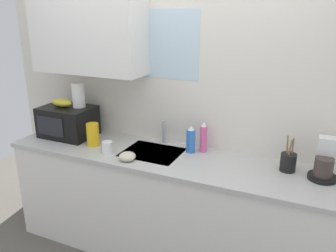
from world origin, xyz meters
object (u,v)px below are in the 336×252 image
at_px(coffee_maker, 324,164).
at_px(cereal_canister, 93,134).
at_px(microwave, 68,122).
at_px(dish_soap_bottle_pink, 203,138).
at_px(mug_white, 107,147).
at_px(utensil_crock, 288,162).
at_px(banana_bunch, 62,103).
at_px(dish_soap_bottle_blue, 191,140).
at_px(paper_towel_roll, 78,95).
at_px(small_bowl, 127,156).

relative_size(coffee_maker, cereal_canister, 1.46).
relative_size(microwave, cereal_canister, 2.41).
xyz_separation_m(dish_soap_bottle_pink, mug_white, (-0.69, -0.35, -0.07)).
bearing_deg(utensil_crock, banana_bunch, -177.94).
bearing_deg(cereal_canister, dish_soap_bottle_blue, 14.10).
height_order(banana_bunch, cereal_canister, banana_bunch).
distance_m(microwave, coffee_maker, 2.13).
relative_size(banana_bunch, dish_soap_bottle_pink, 0.80).
xyz_separation_m(coffee_maker, dish_soap_bottle_pink, (-0.89, 0.10, 0.01)).
bearing_deg(utensil_crock, cereal_canister, -173.77).
xyz_separation_m(coffee_maker, cereal_canister, (-1.78, -0.16, -0.01)).
bearing_deg(banana_bunch, paper_towel_roll, 18.43).
bearing_deg(mug_white, utensil_crock, 10.88).
distance_m(dish_soap_bottle_pink, cereal_canister, 0.93).
xyz_separation_m(cereal_canister, utensil_crock, (1.55, 0.17, -0.03)).
bearing_deg(mug_white, coffee_maker, 8.92).
bearing_deg(banana_bunch, coffee_maker, 1.54).
xyz_separation_m(banana_bunch, utensil_crock, (1.94, 0.07, -0.24)).
bearing_deg(banana_bunch, dish_soap_bottle_blue, 4.88).
distance_m(dish_soap_bottle_pink, utensil_crock, 0.67).
bearing_deg(microwave, paper_towel_roll, 27.17).
height_order(paper_towel_roll, coffee_maker, paper_towel_roll).
xyz_separation_m(microwave, dish_soap_bottle_pink, (1.23, 0.16, -0.02)).
height_order(dish_soap_bottle_pink, mug_white, dish_soap_bottle_pink).
bearing_deg(banana_bunch, utensil_crock, 2.06).
xyz_separation_m(utensil_crock, small_bowl, (-1.13, -0.32, -0.04)).
bearing_deg(dish_soap_bottle_pink, coffee_maker, -6.24).
xyz_separation_m(microwave, small_bowl, (0.76, -0.25, -0.10)).
relative_size(mug_white, utensil_crock, 0.36).
xyz_separation_m(dish_soap_bottle_pink, cereal_canister, (-0.89, -0.26, -0.02)).
height_order(coffee_maker, small_bowl, coffee_maker).
height_order(dish_soap_bottle_blue, dish_soap_bottle_pink, dish_soap_bottle_pink).
xyz_separation_m(paper_towel_roll, cereal_canister, (0.24, -0.15, -0.28)).
xyz_separation_m(dish_soap_bottle_pink, utensil_crock, (0.66, -0.09, -0.05)).
height_order(cereal_canister, mug_white, cereal_canister).
xyz_separation_m(dish_soap_bottle_blue, dish_soap_bottle_pink, (0.09, 0.05, 0.01)).
relative_size(banana_bunch, cereal_canister, 1.05).
bearing_deg(utensil_crock, mug_white, -169.12).
bearing_deg(dish_soap_bottle_pink, banana_bunch, -173.05).
distance_m(mug_white, utensil_crock, 1.38).
xyz_separation_m(microwave, coffee_maker, (2.13, 0.06, -0.03)).
bearing_deg(paper_towel_roll, banana_bunch, -161.57).
xyz_separation_m(banana_bunch, dish_soap_bottle_pink, (1.28, 0.16, -0.19)).
bearing_deg(cereal_canister, mug_white, -23.91).
xyz_separation_m(banana_bunch, mug_white, (0.59, -0.19, -0.26)).
height_order(dish_soap_bottle_pink, utensil_crock, utensil_crock).
height_order(microwave, banana_bunch, banana_bunch).
bearing_deg(small_bowl, cereal_canister, 160.47).
distance_m(dish_soap_bottle_pink, small_bowl, 0.63).
relative_size(banana_bunch, dish_soap_bottle_blue, 0.89).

